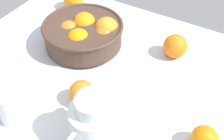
# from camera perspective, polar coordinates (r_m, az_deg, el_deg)

# --- Properties ---
(ground_plane) EXTENTS (1.12, 0.86, 0.03)m
(ground_plane) POSITION_cam_1_polar(r_m,az_deg,el_deg) (1.00, -0.66, -2.03)
(ground_plane) COLOR silver
(fruit_bowl) EXTENTS (0.29, 0.29, 0.11)m
(fruit_bowl) POSITION_cam_1_polar(r_m,az_deg,el_deg) (1.09, -5.37, 6.83)
(fruit_bowl) COLOR #473328
(fruit_bowl) RESTS_ON ground_plane
(juice_pitcher) EXTENTS (0.13, 0.17, 0.17)m
(juice_pitcher) POSITION_cam_1_polar(r_m,az_deg,el_deg) (0.79, -3.43, -10.42)
(juice_pitcher) COLOR white
(juice_pitcher) RESTS_ON ground_plane
(juice_glass) EXTENTS (0.08, 0.08, 0.10)m
(juice_glass) POSITION_cam_1_polar(r_m,az_deg,el_deg) (0.89, -18.38, -6.74)
(juice_glass) COLOR white
(juice_glass) RESTS_ON ground_plane
(loose_orange_0) EXTENTS (0.08, 0.08, 0.08)m
(loose_orange_0) POSITION_cam_1_polar(r_m,az_deg,el_deg) (1.07, 11.88, 4.44)
(loose_orange_0) COLOR orange
(loose_orange_0) RESTS_ON ground_plane
(loose_orange_1) EXTENTS (0.09, 0.09, 0.09)m
(loose_orange_1) POSITION_cam_1_polar(r_m,az_deg,el_deg) (1.31, -7.29, 13.09)
(loose_orange_1) COLOR orange
(loose_orange_1) RESTS_ON ground_plane
(loose_orange_2) EXTENTS (0.07, 0.07, 0.07)m
(loose_orange_2) POSITION_cam_1_polar(r_m,az_deg,el_deg) (0.83, 17.09, -12.35)
(loose_orange_2) COLOR orange
(loose_orange_2) RESTS_ON ground_plane
(loose_orange_3) EXTENTS (0.08, 0.08, 0.08)m
(loose_orange_3) POSITION_cam_1_polar(r_m,az_deg,el_deg) (0.90, -5.72, -4.32)
(loose_orange_3) COLOR orange
(loose_orange_3) RESTS_ON ground_plane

